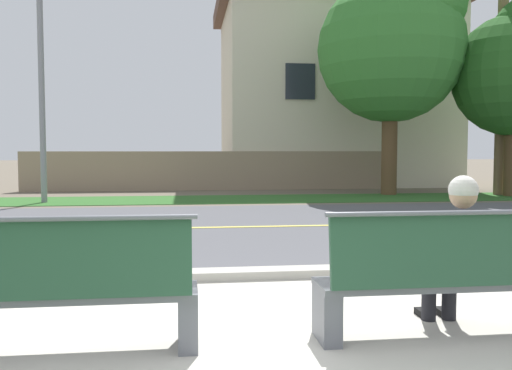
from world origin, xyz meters
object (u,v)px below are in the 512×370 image
bench_left (52,292)px  bench_right (450,280)px  seated_person_grey (456,248)px  shade_tree_far_left (396,38)px  streetlamp (43,57)px

bench_left → bench_right: size_ratio=1.00×
seated_person_grey → shade_tree_far_left: shade_tree_far_left is taller
bench_right → shade_tree_far_left: bearing=70.5°
bench_left → bench_right: 2.91m
bench_right → streetlamp: bearing=116.0°
seated_person_grey → shade_tree_far_left: bearing=70.8°
streetlamp → bench_left: bearing=-76.2°
bench_left → shade_tree_far_left: size_ratio=0.26×
bench_right → seated_person_grey: 0.30m
seated_person_grey → streetlamp: bearing=116.9°
streetlamp → shade_tree_far_left: shade_tree_far_left is taller
bench_right → streetlamp: (-5.86, 11.98, 3.51)m
bench_right → seated_person_grey: bearing=52.3°
bench_right → streetlamp: streetlamp is taller
bench_right → bench_left: bearing=180.0°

